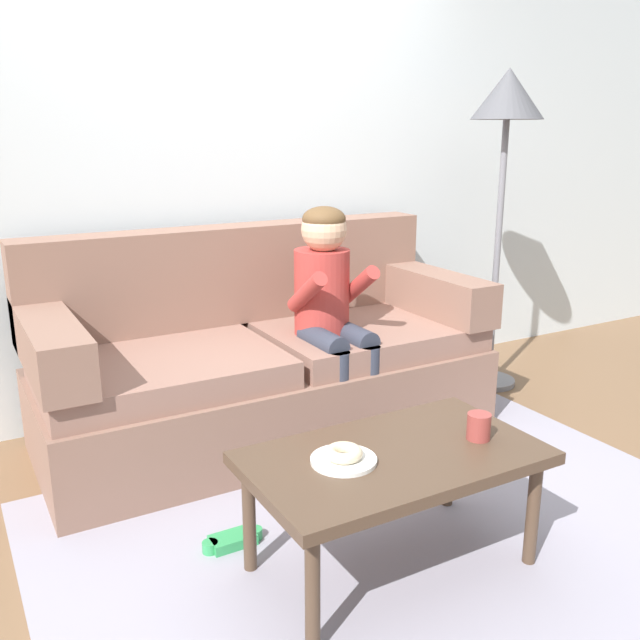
{
  "coord_description": "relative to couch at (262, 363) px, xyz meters",
  "views": [
    {
      "loc": [
        -1.36,
        -2.02,
        1.44
      ],
      "look_at": [
        0.04,
        0.45,
        0.65
      ],
      "focal_mm": 38.7,
      "sensor_mm": 36.0,
      "label": 1
    }
  ],
  "objects": [
    {
      "name": "wall_back",
      "position": [
        0.06,
        0.55,
        1.05
      ],
      "size": [
        8.0,
        0.1,
        2.8
      ],
      "primitive_type": "cube",
      "color": "silver",
      "rests_on": "ground"
    },
    {
      "name": "floor_lamp",
      "position": [
        1.42,
        -0.06,
        1.13
      ],
      "size": [
        0.38,
        0.38,
        1.75
      ],
      "color": "slate",
      "rests_on": "ground"
    },
    {
      "name": "toy_controller",
      "position": [
        -0.51,
        -0.86,
        -0.32
      ],
      "size": [
        0.23,
        0.09,
        0.05
      ],
      "rotation": [
        0.0,
        0.0,
        0.44
      ],
      "color": "#339E56",
      "rests_on": "ground"
    },
    {
      "name": "ground",
      "position": [
        0.06,
        -0.85,
        -0.35
      ],
      "size": [
        10.0,
        10.0,
        0.0
      ],
      "primitive_type": "plane",
      "color": "brown"
    },
    {
      "name": "person_child",
      "position": [
        0.26,
        -0.21,
        0.32
      ],
      "size": [
        0.34,
        0.58,
        1.1
      ],
      "color": "#AD3833",
      "rests_on": "ground"
    },
    {
      "name": "donut",
      "position": [
        -0.27,
        -1.2,
        0.11
      ],
      "size": [
        0.16,
        0.16,
        0.04
      ],
      "primitive_type": "torus",
      "rotation": [
        0.0,
        0.0,
        0.45
      ],
      "color": "beige",
      "rests_on": "plate"
    },
    {
      "name": "couch",
      "position": [
        0.0,
        0.0,
        0.0
      ],
      "size": [
        2.1,
        0.9,
        0.98
      ],
      "color": "#846051",
      "rests_on": "ground"
    },
    {
      "name": "coffee_table",
      "position": [
        -0.09,
        -1.22,
        0.03
      ],
      "size": [
        0.96,
        0.55,
        0.43
      ],
      "color": "#4C3828",
      "rests_on": "ground"
    },
    {
      "name": "plate",
      "position": [
        -0.27,
        -1.2,
        0.09
      ],
      "size": [
        0.21,
        0.21,
        0.01
      ],
      "primitive_type": "cylinder",
      "color": "white",
      "rests_on": "coffee_table"
    },
    {
      "name": "area_rug",
      "position": [
        0.06,
        -1.1,
        -0.34
      ],
      "size": [
        2.53,
        1.92,
        0.01
      ],
      "primitive_type": "cube",
      "color": "#9993A3",
      "rests_on": "ground"
    },
    {
      "name": "mug",
      "position": [
        0.21,
        -1.28,
        0.13
      ],
      "size": [
        0.08,
        0.08,
        0.09
      ],
      "primitive_type": "cylinder",
      "color": "#993D38",
      "rests_on": "coffee_table"
    }
  ]
}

